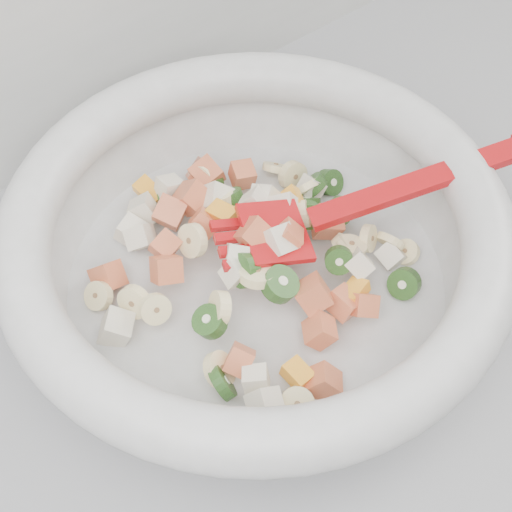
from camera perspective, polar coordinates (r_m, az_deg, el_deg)
mixing_bowl at (r=0.61m, az=0.01°, el=0.71°), size 0.42×0.39×0.11m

